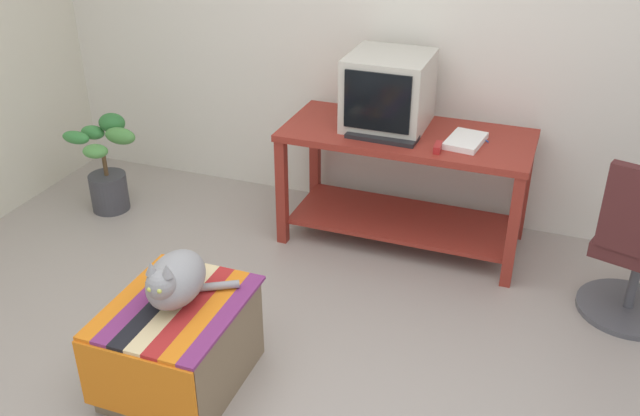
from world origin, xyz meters
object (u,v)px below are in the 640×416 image
(tv_monitor, at_px, (389,92))
(office_chair, at_px, (639,254))
(desk, at_px, (405,168))
(ottoman_with_blanket, at_px, (180,344))
(stapler, at_px, (438,147))
(keyboard, at_px, (382,137))
(cat, at_px, (175,280))
(potted_plant, at_px, (107,168))
(book, at_px, (465,141))

(tv_monitor, height_order, office_chair, tv_monitor)
(desk, xyz_separation_m, ottoman_with_blanket, (-0.62, -1.60, -0.27))
(office_chair, bearing_deg, stapler, 8.19)
(tv_monitor, xyz_separation_m, stapler, (0.36, -0.27, -0.19))
(tv_monitor, relative_size, keyboard, 1.20)
(cat, relative_size, potted_plant, 0.62)
(desk, bearing_deg, office_chair, -15.33)
(tv_monitor, distance_m, ottoman_with_blanket, 1.87)
(ottoman_with_blanket, distance_m, office_chair, 2.28)
(potted_plant, height_order, stapler, stapler)
(desk, distance_m, ottoman_with_blanket, 1.73)
(tv_monitor, relative_size, office_chair, 0.54)
(tv_monitor, xyz_separation_m, potted_plant, (-1.79, -0.34, -0.63))
(desk, relative_size, ottoman_with_blanket, 2.09)
(desk, distance_m, tv_monitor, 0.46)
(desk, xyz_separation_m, office_chair, (1.30, -0.36, -0.10))
(cat, distance_m, potted_plant, 1.86)
(cat, bearing_deg, desk, 62.91)
(tv_monitor, bearing_deg, desk, -25.09)
(desk, bearing_deg, stapler, -42.37)
(potted_plant, relative_size, stapler, 5.78)
(keyboard, relative_size, book, 1.43)
(cat, height_order, potted_plant, cat)
(book, bearing_deg, desk, 179.40)
(book, xyz_separation_m, ottoman_with_blanket, (-0.96, -1.55, -0.51))
(office_chair, height_order, stapler, office_chair)
(tv_monitor, height_order, stapler, tv_monitor)
(ottoman_with_blanket, bearing_deg, potted_plant, 134.76)
(cat, xyz_separation_m, potted_plant, (-1.31, 1.29, -0.25))
(desk, height_order, potted_plant, desk)
(ottoman_with_blanket, relative_size, potted_plant, 1.08)
(ottoman_with_blanket, distance_m, potted_plant, 1.86)
(ottoman_with_blanket, bearing_deg, cat, 93.02)
(book, height_order, ottoman_with_blanket, book)
(keyboard, bearing_deg, potted_plant, -173.31)
(tv_monitor, bearing_deg, cat, -106.07)
(ottoman_with_blanket, distance_m, cat, 0.33)
(tv_monitor, height_order, cat, tv_monitor)
(book, height_order, cat, book)
(potted_plant, bearing_deg, cat, -44.71)
(keyboard, bearing_deg, ottoman_with_blanket, -106.83)
(tv_monitor, relative_size, potted_plant, 0.76)
(keyboard, bearing_deg, tv_monitor, 100.49)
(stapler, bearing_deg, potted_plant, 179.25)
(keyboard, relative_size, cat, 1.02)
(book, bearing_deg, potted_plant, -166.63)
(keyboard, bearing_deg, cat, -107.20)
(ottoman_with_blanket, height_order, office_chair, office_chair)
(desk, height_order, keyboard, keyboard)
(office_chair, bearing_deg, cat, 48.91)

